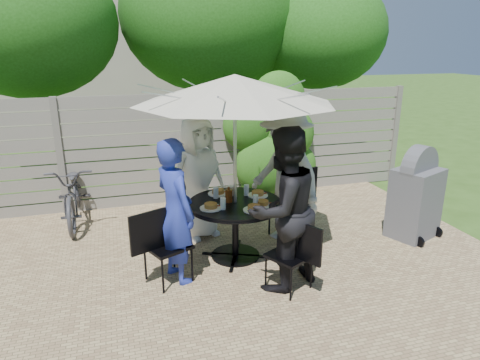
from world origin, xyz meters
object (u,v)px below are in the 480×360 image
object	(u,v)px
umbrella	(235,89)
chair_left	(167,260)
patio_table	(235,219)
coffee_cup	(231,191)
plate_front	(254,209)
person_left	(175,212)
glass_back	(216,193)
plate_back	(218,192)
syrup_jug	(229,196)
plate_left	(211,207)
glass_front	(256,200)
plate_extra	(263,204)
chair_back	(194,216)
glass_left	(223,204)
chair_front	(290,269)
plate_right	(258,194)
person_front	(283,210)
bicycle	(75,192)
glass_right	(246,190)
person_back	(198,178)
chair_right	(291,218)
bbq_grill	(416,196)
person_right	(285,176)

from	to	relation	value
umbrella	chair_left	distance (m)	2.07
patio_table	coffee_cup	size ratio (longest dim) A/B	12.37
plate_front	umbrella	bearing A→B (deg)	111.51
person_left	glass_back	xyz separation A→B (m)	(0.58, 0.51, -0.01)
plate_back	syrup_jug	distance (m)	0.32
patio_table	plate_back	xyz separation A→B (m)	(-0.13, 0.33, 0.25)
plate_left	glass_front	distance (m)	0.53
plate_extra	coffee_cup	distance (m)	0.53
chair_back	coffee_cup	xyz separation A→B (m)	(0.37, -0.66, 0.55)
plate_left	glass_left	world-z (taller)	glass_left
umbrella	chair_left	bearing A→B (deg)	-158.45
chair_left	chair_front	xyz separation A→B (m)	(1.25, -0.54, -0.02)
person_left	coffee_cup	bearing A→B (deg)	-76.69
chair_left	plate_right	bearing A→B (deg)	-2.57
chair_back	person_front	world-z (taller)	person_front
plate_back	syrup_jug	size ratio (longest dim) A/B	1.63
glass_back	bicycle	world-z (taller)	bicycle
glass_right	coffee_cup	size ratio (longest dim) A/B	1.17
person_back	chair_back	bearing A→B (deg)	90.41
person_back	glass_right	bearing A→B (deg)	-70.30
chair_right	person_back	bearing A→B (deg)	-35.77
plate_back	plate_right	bearing A→B (deg)	-23.49
patio_table	coffee_cup	world-z (taller)	coffee_cup
person_back	plate_left	bearing A→B (deg)	-113.45
patio_table	person_left	bearing A→B (deg)	-158.49
person_back	bicycle	size ratio (longest dim) A/B	0.96
person_left	chair_front	world-z (taller)	person_left
bbq_grill	person_front	bearing A→B (deg)	173.80
glass_right	bicycle	world-z (taller)	bicycle
chair_back	glass_right	world-z (taller)	glass_right
chair_front	plate_left	world-z (taller)	chair_front
chair_left	chair_right	bearing A→B (deg)	-2.62
person_front	plate_left	size ratio (longest dim) A/B	6.94
plate_back	bicycle	bearing A→B (deg)	141.45
person_front	bicycle	bearing A→B (deg)	-69.96
chair_back	syrup_jug	world-z (taller)	syrup_jug
plate_right	glass_front	bearing A→B (deg)	-112.99
umbrella	bbq_grill	bearing A→B (deg)	-2.51
glass_back	glass_front	world-z (taller)	same
plate_back	chair_right	bearing A→B (deg)	1.00
plate_front	glass_front	size ratio (longest dim) A/B	1.86
person_right	bicycle	distance (m)	3.18
patio_table	syrup_jug	world-z (taller)	syrup_jug
chair_back	chair_left	size ratio (longest dim) A/B	0.94
glass_back	bbq_grill	xyz separation A→B (m)	(2.73, -0.31, -0.22)
umbrella	patio_table	bearing A→B (deg)	-90.00
plate_front	plate_left	bearing A→B (deg)	156.51
plate_right	glass_left	size ratio (longest dim) A/B	1.86
chair_back	plate_left	size ratio (longest dim) A/B	3.31
plate_back	glass_right	bearing A→B (deg)	-22.99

